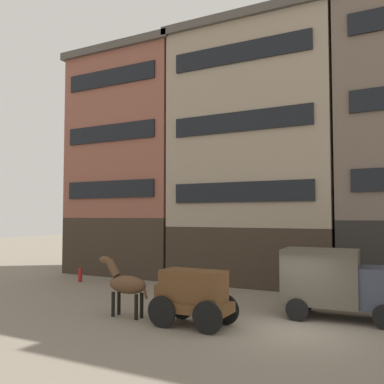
{
  "coord_description": "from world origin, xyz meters",
  "views": [
    {
      "loc": [
        3.81,
        -14.41,
        3.95
      ],
      "look_at": [
        -4.89,
        2.06,
        4.97
      ],
      "focal_mm": 39.61,
      "sensor_mm": 36.0,
      "label": 1
    }
  ],
  "objects_px": {
    "draft_horse": "(125,284)",
    "fire_hydrant_curbside": "(80,275)",
    "delivery_truck_near": "(337,281)",
    "cargo_wagon": "(192,294)"
  },
  "relations": [
    {
      "from": "cargo_wagon",
      "to": "draft_horse",
      "type": "xyz_separation_m",
      "value": [
        -2.95,
        0.0,
        0.12
      ]
    },
    {
      "from": "delivery_truck_near",
      "to": "fire_hydrant_curbside",
      "type": "bearing_deg",
      "value": 171.53
    },
    {
      "from": "cargo_wagon",
      "to": "delivery_truck_near",
      "type": "relative_size",
      "value": 0.65
    },
    {
      "from": "draft_horse",
      "to": "delivery_truck_near",
      "type": "bearing_deg",
      "value": 25.61
    },
    {
      "from": "cargo_wagon",
      "to": "fire_hydrant_curbside",
      "type": "distance_m",
      "value": 12.04
    },
    {
      "from": "cargo_wagon",
      "to": "delivery_truck_near",
      "type": "xyz_separation_m",
      "value": [
        4.4,
        3.52,
        0.28
      ]
    },
    {
      "from": "draft_horse",
      "to": "fire_hydrant_curbside",
      "type": "bearing_deg",
      "value": 142.91
    },
    {
      "from": "delivery_truck_near",
      "to": "fire_hydrant_curbside",
      "type": "distance_m",
      "value": 15.15
    },
    {
      "from": "draft_horse",
      "to": "delivery_truck_near",
      "type": "relative_size",
      "value": 0.53
    },
    {
      "from": "cargo_wagon",
      "to": "delivery_truck_near",
      "type": "height_order",
      "value": "delivery_truck_near"
    }
  ]
}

